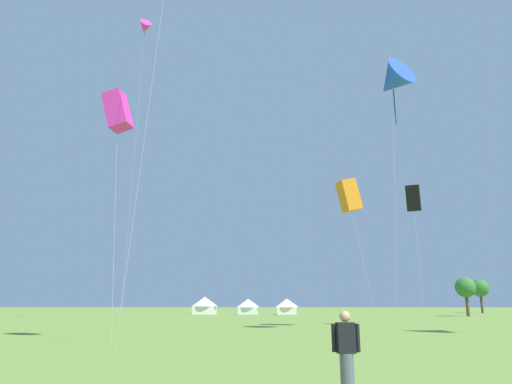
% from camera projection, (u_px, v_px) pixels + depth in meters
% --- Properties ---
extents(kite_orange_box, '(2.50, 2.74, 12.02)m').
position_uv_depth(kite_orange_box, '(349.00, 196.00, 38.13)').
color(kite_orange_box, orange).
rests_on(kite_orange_box, ground).
extents(kite_magenta_delta, '(2.39, 3.20, 37.15)m').
position_uv_depth(kite_magenta_delta, '(145.00, 27.00, 58.24)').
color(kite_magenta_delta, '#E02DA3').
rests_on(kite_magenta_delta, ground).
extents(kite_magenta_box, '(1.70, 1.24, 13.47)m').
position_uv_depth(kite_magenta_box, '(118.00, 111.00, 25.47)').
color(kite_magenta_box, '#E02DA3').
rests_on(kite_magenta_box, ground).
extents(kite_blue_delta, '(3.76, 3.86, 19.14)m').
position_uv_depth(kite_blue_delta, '(393.00, 81.00, 33.17)').
color(kite_blue_delta, blue).
rests_on(kite_blue_delta, ground).
extents(kite_black_box, '(1.54, 2.64, 11.89)m').
position_uv_depth(kite_black_box, '(413.00, 198.00, 39.44)').
color(kite_black_box, black).
rests_on(kite_black_box, ground).
extents(person_spectator, '(0.57, 0.28, 1.73)m').
position_uv_depth(person_spectator, '(347.00, 356.00, 9.16)').
color(person_spectator, '#565B66').
rests_on(person_spectator, ground).
extents(festival_tent_center, '(4.45, 4.45, 2.89)m').
position_uv_depth(festival_tent_center, '(205.00, 305.00, 77.54)').
color(festival_tent_center, white).
rests_on(festival_tent_center, ground).
extents(festival_tent_left, '(3.92, 3.92, 2.55)m').
position_uv_depth(festival_tent_left, '(248.00, 306.00, 76.97)').
color(festival_tent_left, white).
rests_on(festival_tent_left, ground).
extents(festival_tent_right, '(3.96, 3.96, 2.57)m').
position_uv_depth(festival_tent_right, '(287.00, 306.00, 76.51)').
color(festival_tent_right, white).
rests_on(festival_tent_right, ground).
extents(tree_distant_left, '(3.26, 3.26, 6.25)m').
position_uv_depth(tree_distant_left, '(480.00, 288.00, 86.14)').
color(tree_distant_left, brown).
rests_on(tree_distant_left, ground).
extents(tree_distant_right, '(2.89, 2.89, 5.52)m').
position_uv_depth(tree_distant_right, '(466.00, 288.00, 66.00)').
color(tree_distant_right, brown).
rests_on(tree_distant_right, ground).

